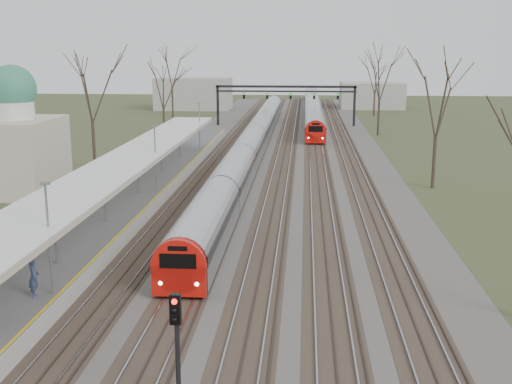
# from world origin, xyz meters

# --- Properties ---
(track_bed) EXTENTS (24.00, 160.00, 0.22)m
(track_bed) POSITION_xyz_m (0.26, 55.00, 0.06)
(track_bed) COLOR #474442
(track_bed) RESTS_ON ground
(platform) EXTENTS (3.50, 69.00, 1.00)m
(platform) POSITION_xyz_m (-9.05, 37.50, 0.50)
(platform) COLOR #9E9B93
(platform) RESTS_ON ground
(canopy) EXTENTS (4.10, 50.00, 3.11)m
(canopy) POSITION_xyz_m (-9.05, 32.99, 3.93)
(canopy) COLOR slate
(canopy) RESTS_ON platform
(signal_gantry) EXTENTS (21.00, 0.59, 6.08)m
(signal_gantry) POSITION_xyz_m (0.29, 84.99, 4.91)
(signal_gantry) COLOR black
(signal_gantry) RESTS_ON ground
(tree_west_far) EXTENTS (5.50, 5.50, 11.33)m
(tree_west_far) POSITION_xyz_m (-17.00, 48.00, 8.02)
(tree_west_far) COLOR #2D231C
(tree_west_far) RESTS_ON ground
(tree_east_far) EXTENTS (5.00, 5.00, 10.30)m
(tree_east_far) POSITION_xyz_m (14.00, 42.00, 7.29)
(tree_east_far) COLOR #2D231C
(tree_east_far) RESTS_ON ground
(train_near) EXTENTS (2.62, 90.21, 3.05)m
(train_near) POSITION_xyz_m (-2.50, 60.80, 1.48)
(train_near) COLOR #A7AAB1
(train_near) RESTS_ON ground
(train_far) EXTENTS (2.62, 75.21, 3.05)m
(train_far) POSITION_xyz_m (4.50, 102.75, 1.48)
(train_far) COLOR #A7AAB1
(train_far) RESTS_ON ground
(passenger) EXTENTS (0.67, 0.79, 1.83)m
(passenger) POSITION_xyz_m (-8.38, 13.70, 1.91)
(passenger) COLOR navy
(passenger) RESTS_ON platform
(signal_post) EXTENTS (0.35, 0.45, 4.10)m
(signal_post) POSITION_xyz_m (-0.75, 6.92, 2.72)
(signal_post) COLOR black
(signal_post) RESTS_ON ground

